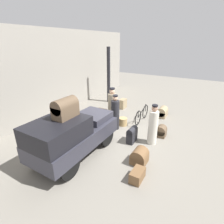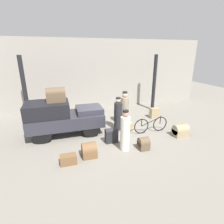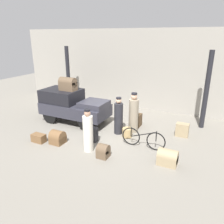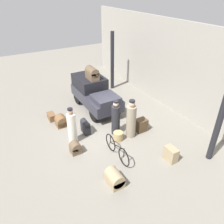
{
  "view_description": "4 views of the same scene",
  "coord_description": "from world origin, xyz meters",
  "px_view_note": "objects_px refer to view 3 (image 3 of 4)",
  "views": [
    {
      "loc": [
        -5.97,
        -3.42,
        3.87
      ],
      "look_at": [
        0.2,
        0.2,
        0.95
      ],
      "focal_mm": 28.0,
      "sensor_mm": 36.0,
      "label": 1
    },
    {
      "loc": [
        -2.14,
        -7.38,
        3.68
      ],
      "look_at": [
        0.2,
        0.2,
        0.95
      ],
      "focal_mm": 28.0,
      "sensor_mm": 36.0,
      "label": 2
    },
    {
      "loc": [
        4.18,
        -7.89,
        4.13
      ],
      "look_at": [
        0.2,
        0.2,
        0.95
      ],
      "focal_mm": 35.0,
      "sensor_mm": 36.0,
      "label": 3
    },
    {
      "loc": [
        7.48,
        -3.99,
        5.97
      ],
      "look_at": [
        0.2,
        0.2,
        0.95
      ],
      "focal_mm": 35.0,
      "sensor_mm": 36.0,
      "label": 4
    }
  ],
  "objects_px": {
    "porter_carrying_trunk": "(119,117)",
    "trunk_barrel_dark": "(103,151)",
    "trunk_umber_medium": "(136,120)",
    "suitcase_tan_flat": "(58,138)",
    "wicker_basket": "(127,132)",
    "suitcase_small_leather": "(182,130)",
    "trunk_on_truck_roof": "(68,84)",
    "truck": "(72,105)",
    "bicycle": "(143,139)",
    "porter_standing_middle": "(88,132)",
    "trunk_wicker_pale": "(39,138)",
    "porter_with_bicycle": "(134,114)",
    "suitcase_black_upright": "(91,133)",
    "trunk_large_brown": "(168,157)"
  },
  "relations": [
    {
      "from": "wicker_basket",
      "to": "trunk_barrel_dark",
      "type": "xyz_separation_m",
      "value": [
        -0.13,
        -1.93,
        0.05
      ]
    },
    {
      "from": "truck",
      "to": "bicycle",
      "type": "height_order",
      "value": "truck"
    },
    {
      "from": "wicker_basket",
      "to": "trunk_wicker_pale",
      "type": "xyz_separation_m",
      "value": [
        -3.06,
        -2.05,
        -0.02
      ]
    },
    {
      "from": "truck",
      "to": "suitcase_tan_flat",
      "type": "distance_m",
      "value": 2.44
    },
    {
      "from": "bicycle",
      "to": "suitcase_small_leather",
      "type": "distance_m",
      "value": 2.08
    },
    {
      "from": "porter_carrying_trunk",
      "to": "suitcase_black_upright",
      "type": "bearing_deg",
      "value": -120.6
    },
    {
      "from": "porter_carrying_trunk",
      "to": "trunk_barrel_dark",
      "type": "xyz_separation_m",
      "value": [
        0.36,
        -2.09,
        -0.52
      ]
    },
    {
      "from": "truck",
      "to": "bicycle",
      "type": "bearing_deg",
      "value": -14.12
    },
    {
      "from": "porter_carrying_trunk",
      "to": "trunk_barrel_dark",
      "type": "bearing_deg",
      "value": -80.16
    },
    {
      "from": "truck",
      "to": "porter_standing_middle",
      "type": "height_order",
      "value": "porter_standing_middle"
    },
    {
      "from": "suitcase_black_upright",
      "to": "trunk_barrel_dark",
      "type": "distance_m",
      "value": 1.4
    },
    {
      "from": "porter_carrying_trunk",
      "to": "trunk_wicker_pale",
      "type": "relative_size",
      "value": 2.96
    },
    {
      "from": "suitcase_tan_flat",
      "to": "trunk_wicker_pale",
      "type": "height_order",
      "value": "suitcase_tan_flat"
    },
    {
      "from": "suitcase_tan_flat",
      "to": "trunk_large_brown",
      "type": "relative_size",
      "value": 0.84
    },
    {
      "from": "porter_with_bicycle",
      "to": "trunk_wicker_pale",
      "type": "relative_size",
      "value": 3.22
    },
    {
      "from": "wicker_basket",
      "to": "porter_with_bicycle",
      "type": "distance_m",
      "value": 0.89
    },
    {
      "from": "suitcase_small_leather",
      "to": "trunk_large_brown",
      "type": "distance_m",
      "value": 2.47
    },
    {
      "from": "trunk_on_truck_roof",
      "to": "wicker_basket",
      "type": "bearing_deg",
      "value": -6.92
    },
    {
      "from": "suitcase_black_upright",
      "to": "trunk_barrel_dark",
      "type": "bearing_deg",
      "value": -40.65
    },
    {
      "from": "suitcase_black_upright",
      "to": "trunk_on_truck_roof",
      "type": "height_order",
      "value": "trunk_on_truck_roof"
    },
    {
      "from": "wicker_basket",
      "to": "trunk_barrel_dark",
      "type": "distance_m",
      "value": 1.93
    },
    {
      "from": "bicycle",
      "to": "porter_standing_middle",
      "type": "height_order",
      "value": "porter_standing_middle"
    },
    {
      "from": "wicker_basket",
      "to": "porter_standing_middle",
      "type": "xyz_separation_m",
      "value": [
        -0.85,
        -1.75,
        0.57
      ]
    },
    {
      "from": "suitcase_tan_flat",
      "to": "wicker_basket",
      "type": "bearing_deg",
      "value": 38.15
    },
    {
      "from": "trunk_wicker_pale",
      "to": "wicker_basket",
      "type": "bearing_deg",
      "value": 33.81
    },
    {
      "from": "trunk_umber_medium",
      "to": "suitcase_tan_flat",
      "type": "bearing_deg",
      "value": -126.05
    },
    {
      "from": "trunk_umber_medium",
      "to": "porter_carrying_trunk",
      "type": "bearing_deg",
      "value": -111.46
    },
    {
      "from": "wicker_basket",
      "to": "suitcase_small_leather",
      "type": "bearing_deg",
      "value": 27.36
    },
    {
      "from": "porter_carrying_trunk",
      "to": "trunk_wicker_pale",
      "type": "height_order",
      "value": "porter_carrying_trunk"
    },
    {
      "from": "trunk_umber_medium",
      "to": "wicker_basket",
      "type": "bearing_deg",
      "value": -87.55
    },
    {
      "from": "porter_with_bicycle",
      "to": "suitcase_tan_flat",
      "type": "relative_size",
      "value": 3.31
    },
    {
      "from": "porter_carrying_trunk",
      "to": "suitcase_tan_flat",
      "type": "height_order",
      "value": "porter_carrying_trunk"
    },
    {
      "from": "bicycle",
      "to": "trunk_umber_medium",
      "type": "relative_size",
      "value": 2.9
    },
    {
      "from": "suitcase_black_upright",
      "to": "trunk_umber_medium",
      "type": "bearing_deg",
      "value": 63.65
    },
    {
      "from": "porter_carrying_trunk",
      "to": "porter_with_bicycle",
      "type": "distance_m",
      "value": 0.7
    },
    {
      "from": "wicker_basket",
      "to": "trunk_wicker_pale",
      "type": "bearing_deg",
      "value": -146.19
    },
    {
      "from": "porter_carrying_trunk",
      "to": "trunk_wicker_pale",
      "type": "distance_m",
      "value": 3.44
    },
    {
      "from": "suitcase_black_upright",
      "to": "truck",
      "type": "bearing_deg",
      "value": 143.78
    },
    {
      "from": "bicycle",
      "to": "trunk_wicker_pale",
      "type": "bearing_deg",
      "value": -160.16
    },
    {
      "from": "suitcase_small_leather",
      "to": "trunk_wicker_pale",
      "type": "xyz_separation_m",
      "value": [
        -5.16,
        -3.14,
        -0.12
      ]
    },
    {
      "from": "wicker_basket",
      "to": "trunk_large_brown",
      "type": "xyz_separation_m",
      "value": [
        2.03,
        -1.38,
        0.07
      ]
    },
    {
      "from": "porter_standing_middle",
      "to": "trunk_umber_medium",
      "type": "relative_size",
      "value": 2.76
    },
    {
      "from": "porter_with_bicycle",
      "to": "porter_standing_middle",
      "type": "relative_size",
      "value": 1.09
    },
    {
      "from": "suitcase_black_upright",
      "to": "trunk_on_truck_roof",
      "type": "distance_m",
      "value": 2.98
    },
    {
      "from": "porter_carrying_trunk",
      "to": "trunk_barrel_dark",
      "type": "relative_size",
      "value": 3.27
    },
    {
      "from": "porter_with_bicycle",
      "to": "trunk_umber_medium",
      "type": "distance_m",
      "value": 0.83
    },
    {
      "from": "suitcase_black_upright",
      "to": "wicker_basket",
      "type": "bearing_deg",
      "value": 40.59
    },
    {
      "from": "trunk_wicker_pale",
      "to": "trunk_on_truck_roof",
      "type": "xyz_separation_m",
      "value": [
        -0.24,
        2.45,
        1.75
      ]
    },
    {
      "from": "porter_with_bicycle",
      "to": "trunk_wicker_pale",
      "type": "xyz_separation_m",
      "value": [
        -3.09,
        -2.68,
        -0.65
      ]
    },
    {
      "from": "suitcase_tan_flat",
      "to": "trunk_on_truck_roof",
      "type": "relative_size",
      "value": 0.68
    }
  ]
}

